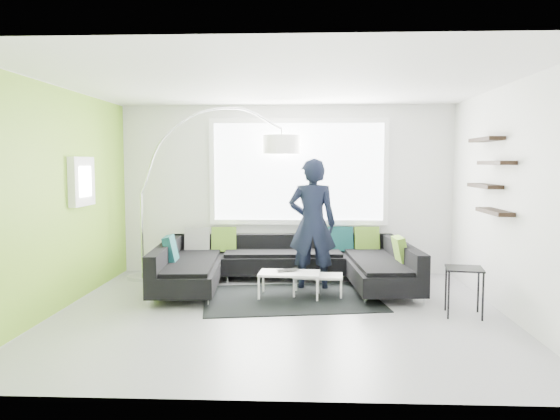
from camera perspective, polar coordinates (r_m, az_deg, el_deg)
The scene contains 9 objects.
ground at distance 6.86m, azimuth -0.04°, elevation -10.70°, with size 5.50×5.50×0.00m, color gray.
room_shell at distance 6.81m, azimuth 0.36°, elevation 4.61°, with size 5.54×5.04×2.82m.
sectional_sofa at distance 8.06m, azimuth 0.47°, elevation -5.79°, with size 3.80×2.51×0.79m.
rug at distance 7.55m, azimuth 1.12°, elevation -9.18°, with size 2.35×1.71×0.01m, color black.
coffee_table at distance 7.63m, azimuth 2.49°, elevation -7.73°, with size 1.07×0.62×0.35m, color white.
arc_lamp at distance 8.87m, azimuth -14.31°, elevation 1.66°, with size 2.51×0.61×2.73m, color silver, non-canonical shape.
side_table at distance 7.03m, azimuth 18.65°, elevation -8.09°, with size 0.43×0.43×0.59m, color black.
person at distance 8.01m, azimuth 3.39°, elevation -1.46°, with size 0.71×0.47×1.91m, color black.
laptop at distance 7.57m, azimuth 0.94°, elevation -6.38°, with size 0.37×0.31×0.02m, color black.
Camera 1 is at (0.30, -6.60, 1.86)m, focal length 35.00 mm.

